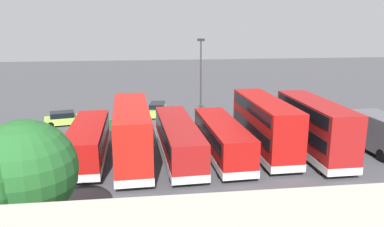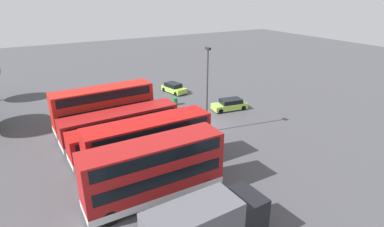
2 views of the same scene
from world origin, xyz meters
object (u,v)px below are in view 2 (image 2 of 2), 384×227
object	(u,v)px
bus_double_decker_near_end	(154,169)
bus_single_deck_fourth	(121,123)
bus_double_decker_second	(149,144)
lamp_post_tall	(207,85)
box_truck_blue	(205,225)
bus_single_deck_sixth	(105,103)
waste_bin_yellow	(175,101)
bus_double_decker_fifth	(104,106)
car_small_green	(174,88)
bus_single_deck_third	(128,137)
car_hatchback_silver	(230,105)

from	to	relation	value
bus_double_decker_near_end	bus_single_deck_fourth	world-z (taller)	bus_double_decker_near_end
bus_double_decker_second	lamp_post_tall	bearing A→B (deg)	-63.27
bus_double_decker_second	box_truck_blue	xyz separation A→B (m)	(-9.58, 0.48, -0.74)
bus_double_decker_second	bus_single_deck_sixth	size ratio (longest dim) A/B	1.04
bus_double_decker_near_end	waste_bin_yellow	xyz separation A→B (m)	(17.23, -10.22, -1.97)
box_truck_blue	lamp_post_tall	xyz separation A→B (m)	(13.70, -8.64, 3.54)
bus_double_decker_fifth	box_truck_blue	size ratio (longest dim) A/B	1.43
bus_double_decker_fifth	box_truck_blue	distance (m)	20.41
lamp_post_tall	bus_single_deck_fourth	bearing A→B (deg)	69.89
box_truck_blue	waste_bin_yellow	distance (m)	24.98
bus_double_decker_fifth	car_small_green	bearing A→B (deg)	-58.32
bus_double_decker_near_end	bus_single_deck_sixth	xyz separation A→B (m)	(18.00, -1.09, -0.83)
bus_single_deck_fourth	lamp_post_tall	xyz separation A→B (m)	(-3.07, -8.40, 3.62)
bus_double_decker_near_end	waste_bin_yellow	distance (m)	20.13
bus_single_deck_sixth	waste_bin_yellow	world-z (taller)	bus_single_deck_sixth
bus_single_deck_third	box_truck_blue	distance (m)	13.27
bus_double_decker_fifth	car_small_green	distance (m)	14.43
bus_single_deck_sixth	bus_double_decker_near_end	bearing A→B (deg)	176.54
waste_bin_yellow	car_small_green	bearing A→B (deg)	-24.13
bus_single_deck_sixth	car_hatchback_silver	world-z (taller)	bus_single_deck_sixth
bus_double_decker_second	car_small_green	size ratio (longest dim) A/B	2.46
bus_double_decker_second	car_small_green	world-z (taller)	bus_double_decker_second
bus_double_decker_fifth	bus_double_decker_second	bearing A→B (deg)	-175.09
bus_double_decker_near_end	car_hatchback_silver	bearing A→B (deg)	-51.92
bus_double_decker_second	bus_single_deck_sixth	world-z (taller)	bus_double_decker_second
bus_double_decker_near_end	bus_single_deck_fourth	xyz separation A→B (m)	(10.95, -0.91, -0.82)
box_truck_blue	bus_single_deck_third	bearing A→B (deg)	0.59
bus_single_deck_fourth	bus_double_decker_fifth	xyz separation A→B (m)	(3.62, 0.70, 0.82)
bus_double_decker_second	bus_single_deck_fourth	world-z (taller)	bus_double_decker_second
bus_double_decker_near_end	car_small_green	world-z (taller)	bus_double_decker_near_end
bus_single_deck_sixth	box_truck_blue	bearing A→B (deg)	178.97
bus_double_decker_fifth	lamp_post_tall	world-z (taller)	lamp_post_tall
car_hatchback_silver	waste_bin_yellow	xyz separation A→B (m)	(5.14, 5.21, -0.23)
bus_double_decker_near_end	bus_single_deck_third	size ratio (longest dim) A/B	0.95
bus_double_decker_near_end	car_small_green	size ratio (longest dim) A/B	2.38
bus_single_deck_third	bus_single_deck_sixth	xyz separation A→B (m)	(10.55, -0.56, -0.00)
bus_double_decker_second	car_hatchback_silver	size ratio (longest dim) A/B	2.28
bus_single_deck_third	box_truck_blue	world-z (taller)	box_truck_blue
bus_double_decker_fifth	car_small_green	xyz separation A→B (m)	(7.52, -12.19, -1.75)
car_hatchback_silver	lamp_post_tall	bearing A→B (deg)	124.51
bus_single_deck_third	bus_single_deck_sixth	world-z (taller)	same
bus_single_deck_sixth	lamp_post_tall	size ratio (longest dim) A/B	1.11
bus_single_deck_fourth	box_truck_blue	bearing A→B (deg)	179.17
bus_single_deck_sixth	box_truck_blue	xyz separation A→B (m)	(-23.82, 0.43, 0.09)
box_truck_blue	bus_double_decker_fifth	bearing A→B (deg)	1.27
car_hatchback_silver	lamp_post_tall	world-z (taller)	lamp_post_tall
bus_single_deck_fourth	box_truck_blue	distance (m)	16.77
bus_single_deck_third	bus_double_decker_second	bearing A→B (deg)	-170.56
bus_double_decker_near_end	lamp_post_tall	xyz separation A→B (m)	(7.88, -9.30, 2.80)
bus_single_deck_fourth	car_small_green	size ratio (longest dim) A/B	2.81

